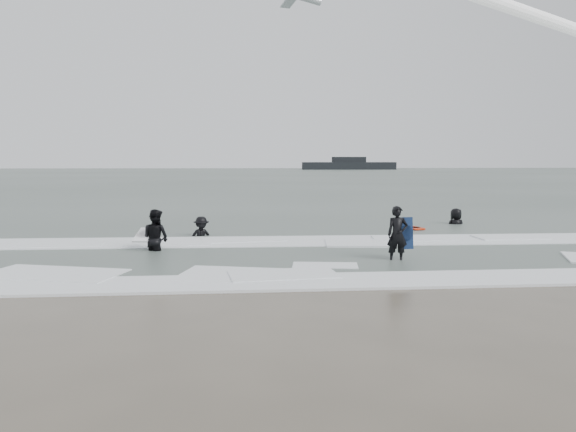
{
  "coord_description": "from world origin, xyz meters",
  "views": [
    {
      "loc": [
        -1.35,
        -14.2,
        3.08
      ],
      "look_at": [
        0.0,
        5.0,
        1.1
      ],
      "focal_mm": 35.0,
      "sensor_mm": 36.0,
      "label": 1
    }
  ],
  "objects": [
    {
      "name": "surfer_wading",
      "position": [
        -4.43,
        4.46,
        0.0
      ],
      "size": [
        1.21,
        1.14,
        1.96
      ],
      "primitive_type": "imported",
      "rotation": [
        0.0,
        0.0,
        2.57
      ],
      "color": "black",
      "rests_on": "ground"
    },
    {
      "name": "surfer_breaker",
      "position": [
        -3.21,
        7.72,
        0.0
      ],
      "size": [
        1.23,
        0.96,
        1.67
      ],
      "primitive_type": "imported",
      "rotation": [
        0.0,
        0.0,
        0.36
      ],
      "color": "black",
      "rests_on": "ground"
    },
    {
      "name": "surfer_right_near",
      "position": [
        5.24,
        9.11,
        0.0
      ],
      "size": [
        1.0,
        0.8,
        1.59
      ],
      "primitive_type": "imported",
      "rotation": [
        0.0,
        0.0,
        -2.62
      ],
      "color": "black",
      "rests_on": "ground"
    },
    {
      "name": "surfer_right_far",
      "position": [
        8.23,
        11.0,
        0.0
      ],
      "size": [
        1.04,
        0.78,
        1.93
      ],
      "primitive_type": "imported",
      "rotation": [
        0.0,
        0.0,
        -2.95
      ],
      "color": "black",
      "rests_on": "ground"
    },
    {
      "name": "ground",
      "position": [
        0.0,
        0.0,
        0.0
      ],
      "size": [
        320.0,
        320.0,
        0.0
      ],
      "primitive_type": "plane",
      "color": "brown",
      "rests_on": "ground"
    },
    {
      "name": "surf_foam",
      "position": [
        0.0,
        3.7,
        0.04
      ],
      "size": [
        30.03,
        9.06,
        0.09
      ],
      "color": "white",
      "rests_on": "ground"
    },
    {
      "name": "vessel_horizon",
      "position": [
        26.07,
        138.43,
        1.29
      ],
      "size": [
        25.39,
        4.53,
        3.45
      ],
      "color": "black",
      "rests_on": "ground"
    },
    {
      "name": "surfer_centre",
      "position": [
        3.04,
        2.0,
        0.0
      ],
      "size": [
        0.62,
        0.41,
        1.7
      ],
      "primitive_type": "imported",
      "rotation": [
        0.0,
        0.0,
        -0.01
      ],
      "color": "black",
      "rests_on": "ground"
    },
    {
      "name": "airshow_jet",
      "position": [
        25.27,
        47.38,
        19.55
      ],
      "size": [
        47.88,
        19.72,
        8.2
      ],
      "color": "silver",
      "rests_on": "ground"
    },
    {
      "name": "sea",
      "position": [
        0.0,
        80.0,
        0.06
      ],
      "size": [
        320.0,
        320.0,
        0.0
      ],
      "primitive_type": "plane",
      "color": "#47544C",
      "rests_on": "ground"
    },
    {
      "name": "bodyboards",
      "position": [
        1.38,
        5.36,
        0.5
      ],
      "size": [
        11.25,
        7.73,
        1.25
      ],
      "color": "#0E1F42",
      "rests_on": "ground"
    }
  ]
}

